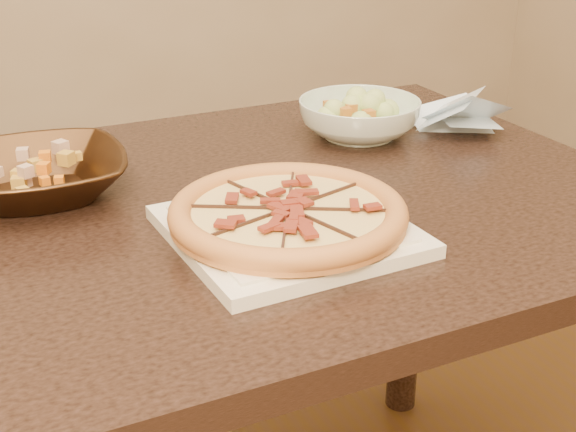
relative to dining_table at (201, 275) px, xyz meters
name	(u,v)px	position (x,y,z in m)	size (l,w,h in m)	color
dining_table	(201,275)	(0.00, 0.00, 0.00)	(1.36, 0.91, 0.75)	#34211A
plate	(288,230)	(0.08, -0.14, 0.12)	(0.31, 0.31, 0.02)	white
pizza	(288,213)	(0.08, -0.14, 0.14)	(0.31, 0.31, 0.03)	#CA6C43
bronze_bowl	(38,177)	(-0.20, 0.12, 0.14)	(0.25, 0.25, 0.06)	#3C2513
mixed_dish	(33,147)	(-0.20, 0.12, 0.19)	(0.11, 0.12, 0.03)	tan
salad_bowl	(359,119)	(0.35, 0.19, 0.14)	(0.21, 0.21, 0.07)	white
salad	(360,90)	(0.35, 0.19, 0.19)	(0.12, 0.10, 0.04)	#CADF74
cling_film	(456,117)	(0.53, 0.15, 0.13)	(0.14, 0.12, 0.05)	white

